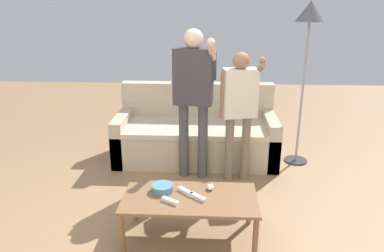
{
  "coord_description": "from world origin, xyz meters",
  "views": [
    {
      "loc": [
        0.2,
        -2.71,
        1.89
      ],
      "look_at": [
        0.04,
        0.43,
        0.82
      ],
      "focal_mm": 34.05,
      "sensor_mm": 36.0,
      "label": 1
    }
  ],
  "objects_px": {
    "game_remote_wand_near": "(198,197)",
    "game_remote_wand_spare": "(170,201)",
    "player_center": "(193,88)",
    "floor_lamp": "(309,26)",
    "snack_bowl": "(162,188)",
    "player_right": "(239,103)",
    "game_remote_wand_far": "(185,191)",
    "coffee_table": "(190,202)",
    "couch": "(196,134)",
    "game_remote_nunchuk": "(210,187)"
  },
  "relations": [
    {
      "from": "game_remote_wand_near",
      "to": "game_remote_wand_spare",
      "type": "height_order",
      "value": "same"
    },
    {
      "from": "player_center",
      "to": "game_remote_wand_spare",
      "type": "distance_m",
      "value": 1.4
    },
    {
      "from": "floor_lamp",
      "to": "game_remote_wand_spare",
      "type": "distance_m",
      "value": 2.53
    },
    {
      "from": "game_remote_wand_near",
      "to": "snack_bowl",
      "type": "bearing_deg",
      "value": 160.31
    },
    {
      "from": "player_right",
      "to": "game_remote_wand_near",
      "type": "height_order",
      "value": "player_right"
    },
    {
      "from": "player_right",
      "to": "game_remote_wand_far",
      "type": "bearing_deg",
      "value": -115.64
    },
    {
      "from": "coffee_table",
      "to": "snack_bowl",
      "type": "height_order",
      "value": "snack_bowl"
    },
    {
      "from": "player_right",
      "to": "game_remote_wand_near",
      "type": "distance_m",
      "value": 1.29
    },
    {
      "from": "player_right",
      "to": "snack_bowl",
      "type": "bearing_deg",
      "value": -124.28
    },
    {
      "from": "snack_bowl",
      "to": "game_remote_wand_far",
      "type": "distance_m",
      "value": 0.2
    },
    {
      "from": "couch",
      "to": "snack_bowl",
      "type": "xyz_separation_m",
      "value": [
        -0.21,
        -1.63,
        0.12
      ]
    },
    {
      "from": "player_right",
      "to": "player_center",
      "type": "distance_m",
      "value": 0.51
    },
    {
      "from": "snack_bowl",
      "to": "coffee_table",
      "type": "bearing_deg",
      "value": -19.53
    },
    {
      "from": "player_right",
      "to": "game_remote_wand_far",
      "type": "relative_size",
      "value": 10.06
    },
    {
      "from": "snack_bowl",
      "to": "game_remote_wand_spare",
      "type": "relative_size",
      "value": 1.23
    },
    {
      "from": "game_remote_wand_far",
      "to": "player_right",
      "type": "bearing_deg",
      "value": 64.36
    },
    {
      "from": "game_remote_nunchuk",
      "to": "player_right",
      "type": "height_order",
      "value": "player_right"
    },
    {
      "from": "player_right",
      "to": "player_center",
      "type": "relative_size",
      "value": 0.86
    },
    {
      "from": "snack_bowl",
      "to": "player_right",
      "type": "bearing_deg",
      "value": 55.72
    },
    {
      "from": "player_center",
      "to": "game_remote_wand_far",
      "type": "bearing_deg",
      "value": -90.55
    },
    {
      "from": "game_remote_nunchuk",
      "to": "floor_lamp",
      "type": "bearing_deg",
      "value": 54.48
    },
    {
      "from": "floor_lamp",
      "to": "game_remote_wand_far",
      "type": "relative_size",
      "value": 13.53
    },
    {
      "from": "snack_bowl",
      "to": "floor_lamp",
      "type": "xyz_separation_m",
      "value": [
        1.46,
        1.55,
        1.21
      ]
    },
    {
      "from": "game_remote_wand_far",
      "to": "game_remote_wand_spare",
      "type": "height_order",
      "value": "same"
    },
    {
      "from": "couch",
      "to": "floor_lamp",
      "type": "distance_m",
      "value": 1.83
    },
    {
      "from": "player_right",
      "to": "game_remote_wand_spare",
      "type": "height_order",
      "value": "player_right"
    },
    {
      "from": "game_remote_wand_near",
      "to": "couch",
      "type": "bearing_deg",
      "value": 92.89
    },
    {
      "from": "game_remote_nunchuk",
      "to": "player_center",
      "type": "relative_size",
      "value": 0.05
    },
    {
      "from": "player_right",
      "to": "game_remote_wand_far",
      "type": "xyz_separation_m",
      "value": [
        -0.5,
        -1.04,
        -0.49
      ]
    },
    {
      "from": "couch",
      "to": "player_center",
      "type": "xyz_separation_m",
      "value": [
        -0.01,
        -0.56,
        0.73
      ]
    },
    {
      "from": "game_remote_wand_far",
      "to": "game_remote_wand_spare",
      "type": "bearing_deg",
      "value": -124.5
    },
    {
      "from": "couch",
      "to": "game_remote_nunchuk",
      "type": "xyz_separation_m",
      "value": [
        0.19,
        -1.58,
        0.11
      ]
    },
    {
      "from": "floor_lamp",
      "to": "player_center",
      "type": "relative_size",
      "value": 1.16
    },
    {
      "from": "snack_bowl",
      "to": "floor_lamp",
      "type": "bearing_deg",
      "value": 46.56
    },
    {
      "from": "couch",
      "to": "game_remote_wand_far",
      "type": "xyz_separation_m",
      "value": [
        -0.02,
        -1.65,
        0.1
      ]
    },
    {
      "from": "player_center",
      "to": "game_remote_wand_far",
      "type": "distance_m",
      "value": 1.26
    },
    {
      "from": "floor_lamp",
      "to": "player_center",
      "type": "distance_m",
      "value": 1.47
    },
    {
      "from": "snack_bowl",
      "to": "player_center",
      "type": "relative_size",
      "value": 0.11
    },
    {
      "from": "game_remote_wand_near",
      "to": "player_center",
      "type": "bearing_deg",
      "value": 94.64
    },
    {
      "from": "snack_bowl",
      "to": "game_remote_nunchuk",
      "type": "height_order",
      "value": "snack_bowl"
    },
    {
      "from": "game_remote_nunchuk",
      "to": "game_remote_wand_spare",
      "type": "bearing_deg",
      "value": -143.28
    },
    {
      "from": "couch",
      "to": "game_remote_wand_near",
      "type": "distance_m",
      "value": 1.75
    },
    {
      "from": "couch",
      "to": "floor_lamp",
      "type": "xyz_separation_m",
      "value": [
        1.25,
        -0.09,
        1.33
      ]
    },
    {
      "from": "player_center",
      "to": "game_remote_wand_spare",
      "type": "bearing_deg",
      "value": -95.46
    },
    {
      "from": "player_center",
      "to": "game_remote_wand_spare",
      "type": "xyz_separation_m",
      "value": [
        -0.12,
        -1.25,
        -0.63
      ]
    },
    {
      "from": "snack_bowl",
      "to": "game_remote_wand_spare",
      "type": "bearing_deg",
      "value": -64.38
    },
    {
      "from": "game_remote_nunchuk",
      "to": "floor_lamp",
      "type": "xyz_separation_m",
      "value": [
        1.06,
        1.49,
        1.22
      ]
    },
    {
      "from": "floor_lamp",
      "to": "player_right",
      "type": "xyz_separation_m",
      "value": [
        -0.77,
        -0.53,
        -0.74
      ]
    },
    {
      "from": "floor_lamp",
      "to": "game_remote_wand_near",
      "type": "bearing_deg",
      "value": -125.11
    },
    {
      "from": "game_remote_nunchuk",
      "to": "game_remote_wand_far",
      "type": "xyz_separation_m",
      "value": [
        -0.2,
        -0.08,
        -0.01
      ]
    }
  ]
}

